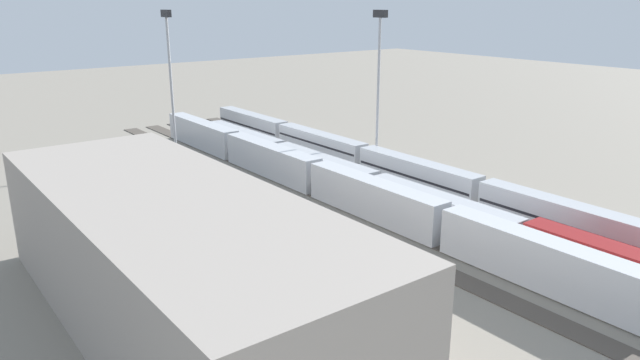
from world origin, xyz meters
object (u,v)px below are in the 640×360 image
at_px(train_on_track_0, 417,173).
at_px(train_on_track_2, 368,184).
at_px(maintenance_shed, 173,261).
at_px(light_mast_0, 379,68).
at_px(train_on_track_3, 374,199).
at_px(light_mast_1, 170,66).

height_order(train_on_track_0, train_on_track_2, train_on_track_2).
bearing_deg(train_on_track_0, maintenance_shed, 108.76).
bearing_deg(light_mast_0, train_on_track_2, 133.28).
relative_size(train_on_track_0, train_on_track_3, 1.00).
distance_m(train_on_track_2, maintenance_shed, 39.78).
xyz_separation_m(train_on_track_3, train_on_track_2, (6.68, -5.00, -0.53)).
distance_m(train_on_track_3, maintenance_shed, 32.78).
height_order(train_on_track_2, light_mast_0, light_mast_0).
height_order(train_on_track_0, maintenance_shed, maintenance_shed).
xyz_separation_m(train_on_track_3, light_mast_0, (18.74, -17.81, 13.90)).
bearing_deg(train_on_track_3, train_on_track_2, -36.81).
height_order(train_on_track_0, light_mast_1, light_mast_1).
relative_size(train_on_track_3, light_mast_0, 4.66).
bearing_deg(light_mast_1, train_on_track_3, -169.74).
bearing_deg(maintenance_shed, train_on_track_2, -66.48).
distance_m(train_on_track_2, light_mast_1, 41.26).
bearing_deg(light_mast_0, maintenance_shed, 119.57).
height_order(light_mast_1, maintenance_shed, light_mast_1).
height_order(train_on_track_2, light_mast_1, light_mast_1).
distance_m(train_on_track_0, light_mast_0, 19.13).
distance_m(train_on_track_0, light_mast_1, 45.46).
relative_size(light_mast_1, maintenance_shed, 0.55).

